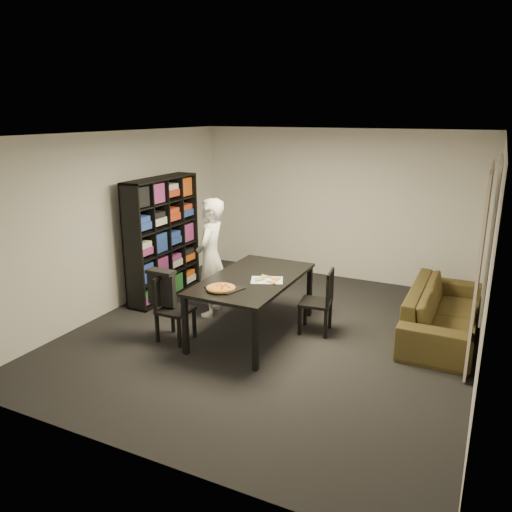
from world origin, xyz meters
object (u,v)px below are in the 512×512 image
at_px(chair_left, 170,303).
at_px(baking_tray, 225,288).
at_px(dining_table, 253,282).
at_px(chair_right, 322,298).
at_px(pepperoni_pizza, 221,288).
at_px(bookshelf, 163,238).
at_px(person, 211,258).
at_px(sofa, 443,311).

xyz_separation_m(chair_left, baking_tray, (0.77, 0.09, 0.31)).
relative_size(dining_table, chair_right, 2.17).
bearing_deg(chair_right, pepperoni_pizza, -50.86).
xyz_separation_m(dining_table, chair_left, (-0.89, -0.61, -0.23)).
xyz_separation_m(bookshelf, chair_left, (1.01, -1.29, -0.46)).
xyz_separation_m(bookshelf, baking_tray, (1.78, -1.20, -0.16)).
xyz_separation_m(person, sofa, (3.12, 0.73, -0.53)).
height_order(chair_right, person, person).
bearing_deg(chair_left, baking_tray, -82.48).
distance_m(bookshelf, dining_table, 2.04).
bearing_deg(chair_right, baking_tray, -52.74).
bearing_deg(chair_right, person, -95.46).
height_order(dining_table, baking_tray, baking_tray).
distance_m(dining_table, chair_right, 0.94).
xyz_separation_m(dining_table, sofa, (2.28, 1.08, -0.40)).
height_order(bookshelf, baking_tray, bookshelf).
height_order(person, sofa, person).
xyz_separation_m(person, baking_tray, (0.72, -0.87, -0.06)).
distance_m(chair_left, chair_right, 1.99).
height_order(bookshelf, person, bookshelf).
bearing_deg(chair_left, chair_right, -58.09).
bearing_deg(chair_right, bookshelf, -103.36).
distance_m(chair_right, person, 1.70).
bearing_deg(sofa, pepperoni_pizza, 124.80).
relative_size(pepperoni_pizza, sofa, 0.16).
xyz_separation_m(bookshelf, sofa, (4.18, 0.40, -0.63)).
bearing_deg(person, baking_tray, 28.37).
distance_m(bookshelf, chair_right, 2.77).
bearing_deg(chair_left, dining_table, -54.81).
height_order(pepperoni_pizza, sofa, pepperoni_pizza).
xyz_separation_m(baking_tray, pepperoni_pizza, (-0.01, -0.08, 0.02)).
height_order(dining_table, pepperoni_pizza, pepperoni_pizza).
bearing_deg(sofa, chair_right, 114.26).
height_order(baking_tray, sofa, baking_tray).
xyz_separation_m(person, pepperoni_pizza, (0.71, -0.95, -0.04)).
xyz_separation_m(bookshelf, chair_right, (2.72, -0.26, -0.45)).
bearing_deg(bookshelf, sofa, 5.41).
distance_m(chair_left, sofa, 3.59).
distance_m(dining_table, baking_tray, 0.54).
relative_size(dining_table, baking_tray, 4.72).
height_order(dining_table, chair_right, chair_right).
bearing_deg(bookshelf, person, -17.32).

